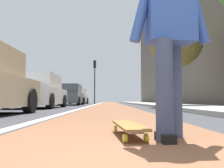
{
  "coord_description": "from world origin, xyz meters",
  "views": [
    {
      "loc": [
        -0.64,
        0.05,
        0.33
      ],
      "look_at": [
        10.37,
        -0.07,
        1.09
      ],
      "focal_mm": 38.6,
      "sensor_mm": 36.0,
      "label": 1
    }
  ],
  "objects_px": {
    "skateboard": "(129,126)",
    "parked_car_far": "(68,95)",
    "parked_car_end": "(76,97)",
    "street_tree_mid": "(176,41)",
    "traffic_light": "(95,74)",
    "parked_car_mid": "(38,92)",
    "skater_person": "(170,30)"
  },
  "relations": [
    {
      "from": "parked_car_far",
      "to": "street_tree_mid",
      "type": "distance_m",
      "value": 8.67
    },
    {
      "from": "parked_car_end",
      "to": "skateboard",
      "type": "bearing_deg",
      "value": -170.95
    },
    {
      "from": "parked_car_far",
      "to": "street_tree_mid",
      "type": "relative_size",
      "value": 0.89
    },
    {
      "from": "skateboard",
      "to": "traffic_light",
      "type": "height_order",
      "value": "traffic_light"
    },
    {
      "from": "skateboard",
      "to": "parked_car_far",
      "type": "distance_m",
      "value": 15.29
    },
    {
      "from": "traffic_light",
      "to": "street_tree_mid",
      "type": "xyz_separation_m",
      "value": [
        -13.78,
        -4.85,
        0.09
      ]
    },
    {
      "from": "parked_car_end",
      "to": "skater_person",
      "type": "bearing_deg",
      "value": -170.09
    },
    {
      "from": "parked_car_end",
      "to": "traffic_light",
      "type": "height_order",
      "value": "traffic_light"
    },
    {
      "from": "skateboard",
      "to": "parked_car_end",
      "type": "xyz_separation_m",
      "value": [
        20.69,
        3.3,
        0.61
      ]
    },
    {
      "from": "skater_person",
      "to": "parked_car_mid",
      "type": "bearing_deg",
      "value": 23.16
    },
    {
      "from": "skater_person",
      "to": "traffic_light",
      "type": "bearing_deg",
      "value": 5.07
    },
    {
      "from": "parked_car_far",
      "to": "parked_car_end",
      "type": "xyz_separation_m",
      "value": [
        5.73,
        0.18,
        0.0
      ]
    },
    {
      "from": "skateboard",
      "to": "parked_car_end",
      "type": "relative_size",
      "value": 0.2
    },
    {
      "from": "parked_car_end",
      "to": "street_tree_mid",
      "type": "bearing_deg",
      "value": -150.17
    },
    {
      "from": "traffic_light",
      "to": "street_tree_mid",
      "type": "bearing_deg",
      "value": -160.6
    },
    {
      "from": "skateboard",
      "to": "traffic_light",
      "type": "xyz_separation_m",
      "value": [
        23.28,
        1.73,
        3.06
      ]
    },
    {
      "from": "parked_car_mid",
      "to": "street_tree_mid",
      "type": "relative_size",
      "value": 0.93
    },
    {
      "from": "parked_car_mid",
      "to": "parked_car_far",
      "type": "distance_m",
      "value": 6.6
    },
    {
      "from": "parked_car_mid",
      "to": "parked_car_end",
      "type": "bearing_deg",
      "value": 0.0
    },
    {
      "from": "parked_car_far",
      "to": "skater_person",
      "type": "bearing_deg",
      "value": -167.1
    },
    {
      "from": "skateboard",
      "to": "parked_car_far",
      "type": "bearing_deg",
      "value": 11.76
    },
    {
      "from": "parked_car_end",
      "to": "traffic_light",
      "type": "distance_m",
      "value": 3.9
    },
    {
      "from": "skater_person",
      "to": "street_tree_mid",
      "type": "height_order",
      "value": "street_tree_mid"
    },
    {
      "from": "skater_person",
      "to": "parked_car_end",
      "type": "height_order",
      "value": "skater_person"
    },
    {
      "from": "parked_car_far",
      "to": "parked_car_end",
      "type": "bearing_deg",
      "value": 1.81
    },
    {
      "from": "parked_car_mid",
      "to": "skateboard",
      "type": "bearing_deg",
      "value": -158.49
    },
    {
      "from": "skateboard",
      "to": "parked_car_mid",
      "type": "distance_m",
      "value": 9.01
    },
    {
      "from": "parked_car_end",
      "to": "street_tree_mid",
      "type": "height_order",
      "value": "street_tree_mid"
    },
    {
      "from": "skater_person",
      "to": "parked_car_far",
      "type": "bearing_deg",
      "value": 12.9
    },
    {
      "from": "parked_car_mid",
      "to": "traffic_light",
      "type": "xyz_separation_m",
      "value": [
        14.92,
        -1.56,
        2.46
      ]
    },
    {
      "from": "parked_car_far",
      "to": "street_tree_mid",
      "type": "height_order",
      "value": "street_tree_mid"
    },
    {
      "from": "skateboard",
      "to": "parked_car_end",
      "type": "bearing_deg",
      "value": 9.05
    }
  ]
}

